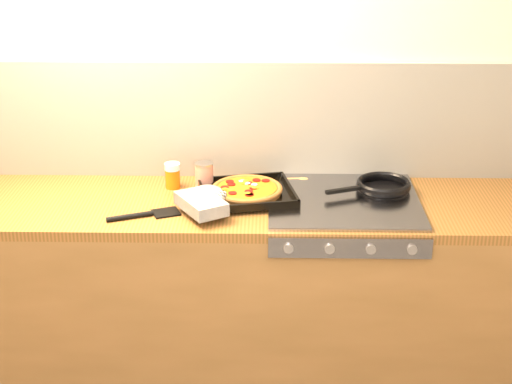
{
  "coord_description": "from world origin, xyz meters",
  "views": [
    {
      "loc": [
        0.16,
        -1.78,
        2.13
      ],
      "look_at": [
        0.1,
        1.08,
        0.95
      ],
      "focal_mm": 55.0,
      "sensor_mm": 36.0,
      "label": 1
    }
  ],
  "objects_px": {
    "pizza_on_tray": "(234,193)",
    "juice_glass": "(173,175)",
    "frying_pan": "(382,186)",
    "tomato_can": "(204,175)"
  },
  "relations": [
    {
      "from": "pizza_on_tray",
      "to": "frying_pan",
      "type": "relative_size",
      "value": 1.27
    },
    {
      "from": "pizza_on_tray",
      "to": "tomato_can",
      "type": "xyz_separation_m",
      "value": [
        -0.13,
        0.16,
        0.01
      ]
    },
    {
      "from": "pizza_on_tray",
      "to": "tomato_can",
      "type": "height_order",
      "value": "tomato_can"
    },
    {
      "from": "juice_glass",
      "to": "pizza_on_tray",
      "type": "bearing_deg",
      "value": -30.88
    },
    {
      "from": "pizza_on_tray",
      "to": "juice_glass",
      "type": "distance_m",
      "value": 0.31
    },
    {
      "from": "frying_pan",
      "to": "tomato_can",
      "type": "bearing_deg",
      "value": 175.22
    },
    {
      "from": "tomato_can",
      "to": "juice_glass",
      "type": "relative_size",
      "value": 1.01
    },
    {
      "from": "frying_pan",
      "to": "juice_glass",
      "type": "height_order",
      "value": "juice_glass"
    },
    {
      "from": "frying_pan",
      "to": "juice_glass",
      "type": "xyz_separation_m",
      "value": [
        -0.86,
        0.05,
        0.02
      ]
    },
    {
      "from": "pizza_on_tray",
      "to": "tomato_can",
      "type": "bearing_deg",
      "value": 128.87
    }
  ]
}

